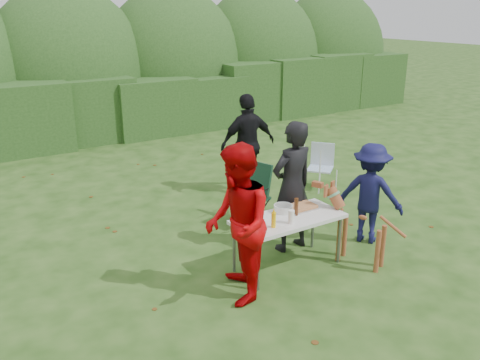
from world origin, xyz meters
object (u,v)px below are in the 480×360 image
ketchup_bottle (258,218)px  camping_chair (248,195)px  paper_towel_roll (251,213)px  person_cook (292,187)px  person_red_jacket (237,224)px  folding_table (288,221)px  lawn_chair (320,167)px  child (370,193)px  mustard_bottle (274,220)px  dog (362,229)px  beer_bottle (296,207)px  person_black_puffy (248,144)px

ketchup_bottle → camping_chair: bearing=60.8°
ketchup_bottle → paper_towel_roll: paper_towel_roll is taller
person_cook → person_red_jacket: bearing=24.1°
folding_table → lawn_chair: lawn_chair is taller
child → lawn_chair: bearing=-56.9°
mustard_bottle → folding_table: bearing=22.9°
dog → beer_bottle: (-0.78, 0.47, 0.33)m
camping_chair → person_cook: bearing=75.6°
child → mustard_bottle: (-1.90, -0.17, 0.08)m
beer_bottle → child: bearing=0.6°
folding_table → camping_chair: (0.34, 1.49, -0.18)m
folding_table → mustard_bottle: (-0.36, -0.15, 0.15)m
person_red_jacket → paper_towel_roll: person_red_jacket is taller
folding_table → camping_chair: camping_chair is taller
person_red_jacket → lawn_chair: bearing=150.1°
child → folding_table: bearing=57.2°
dog → camping_chair: dog is taller
person_cook → paper_towel_roll: (-0.91, -0.32, -0.09)m
folding_table → person_cook: person_cook is taller
person_red_jacket → dog: bearing=108.7°
lawn_chair → person_black_puffy: bearing=-64.8°
mustard_bottle → ketchup_bottle: ketchup_bottle is taller
beer_bottle → person_cook: bearing=58.4°
person_black_puffy → child: person_black_puffy is taller
person_cook → ketchup_bottle: 1.01m
folding_table → ketchup_bottle: size_ratio=6.82×
folding_table → paper_towel_roll: 0.56m
paper_towel_roll → person_cook: bearing=19.2°
folding_table → beer_bottle: bearing=1.4°
person_red_jacket → camping_chair: size_ratio=1.91×
child → mustard_bottle: child is taller
beer_bottle → ketchup_bottle: bearing=-178.6°
beer_bottle → folding_table: bearing=-178.6°
person_black_puffy → mustard_bottle: size_ratio=9.42×
lawn_chair → beer_bottle: 3.23m
person_cook → ketchup_bottle: size_ratio=8.70×
folding_table → dog: size_ratio=1.35×
folding_table → person_black_puffy: bearing=66.9°
person_red_jacket → ketchup_bottle: (0.48, 0.26, -0.12)m
beer_bottle → paper_towel_roll: 0.65m
dog → beer_bottle: dog is taller
folding_table → mustard_bottle: size_ratio=7.50×
child → camping_chair: bearing=5.6°
person_cook → lawn_chair: 2.76m
person_cook → paper_towel_roll: person_cook is taller
person_cook → camping_chair: (-0.05, 1.05, -0.45)m
person_black_puffy → paper_towel_roll: 3.17m
person_red_jacket → mustard_bottle: size_ratio=9.68×
person_red_jacket → beer_bottle: 1.14m
person_black_puffy → lawn_chair: (1.28, -0.61, -0.51)m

